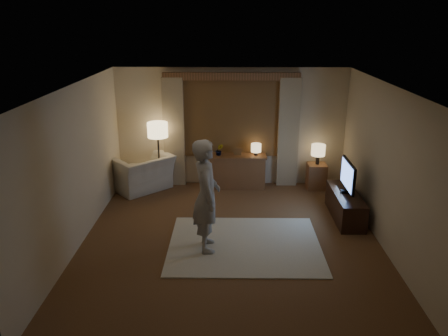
{
  "coord_description": "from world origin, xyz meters",
  "views": [
    {
      "loc": [
        -0.02,
        -6.59,
        3.59
      ],
      "look_at": [
        -0.12,
        0.6,
        1.1
      ],
      "focal_mm": 35.0,
      "sensor_mm": 36.0,
      "label": 1
    }
  ],
  "objects_px": {
    "side_table": "(316,176)",
    "armchair": "(141,172)",
    "sideboard": "(237,172)",
    "tv_stand": "(345,205)",
    "person": "(206,196)"
  },
  "relations": [
    {
      "from": "side_table",
      "to": "person",
      "type": "xyz_separation_m",
      "value": [
        -2.27,
        -2.72,
        0.66
      ]
    },
    {
      "from": "side_table",
      "to": "sideboard",
      "type": "bearing_deg",
      "value": 178.35
    },
    {
      "from": "side_table",
      "to": "tv_stand",
      "type": "bearing_deg",
      "value": -80.02
    },
    {
      "from": "sideboard",
      "to": "armchair",
      "type": "xyz_separation_m",
      "value": [
        -2.1,
        -0.16,
        0.04
      ]
    },
    {
      "from": "tv_stand",
      "to": "person",
      "type": "bearing_deg",
      "value": -154.44
    },
    {
      "from": "armchair",
      "to": "person",
      "type": "distance_m",
      "value": 3.09
    },
    {
      "from": "tv_stand",
      "to": "person",
      "type": "xyz_separation_m",
      "value": [
        -2.54,
        -1.21,
        0.69
      ]
    },
    {
      "from": "person",
      "to": "side_table",
      "type": "bearing_deg",
      "value": -47.59
    },
    {
      "from": "armchair",
      "to": "side_table",
      "type": "xyz_separation_m",
      "value": [
        3.84,
        0.11,
        -0.11
      ]
    },
    {
      "from": "tv_stand",
      "to": "person",
      "type": "height_order",
      "value": "person"
    },
    {
      "from": "side_table",
      "to": "armchair",
      "type": "bearing_deg",
      "value": -178.37
    },
    {
      "from": "sideboard",
      "to": "side_table",
      "type": "distance_m",
      "value": 1.74
    },
    {
      "from": "sideboard",
      "to": "armchair",
      "type": "bearing_deg",
      "value": -175.67
    },
    {
      "from": "tv_stand",
      "to": "side_table",
      "type": "bearing_deg",
      "value": 99.98
    },
    {
      "from": "armchair",
      "to": "tv_stand",
      "type": "relative_size",
      "value": 0.85
    }
  ]
}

